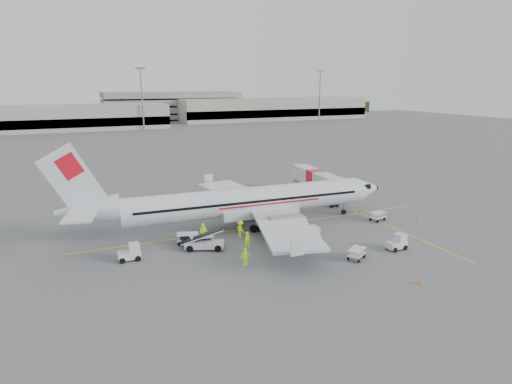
% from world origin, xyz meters
% --- Properties ---
extents(ground, '(360.00, 360.00, 0.00)m').
position_xyz_m(ground, '(0.00, 0.00, 0.00)').
color(ground, '#56595B').
extents(stripe_lead, '(44.00, 0.20, 0.01)m').
position_xyz_m(stripe_lead, '(0.00, 0.00, 0.01)').
color(stripe_lead, yellow).
rests_on(stripe_lead, ground).
extents(stripe_cross, '(0.20, 20.00, 0.01)m').
position_xyz_m(stripe_cross, '(14.00, -8.00, 0.01)').
color(stripe_cross, yellow).
rests_on(stripe_cross, ground).
extents(terminal_west, '(110.00, 22.00, 9.00)m').
position_xyz_m(terminal_west, '(-40.00, 130.00, 4.50)').
color(terminal_west, gray).
rests_on(terminal_west, ground).
extents(terminal_east, '(90.00, 26.00, 10.00)m').
position_xyz_m(terminal_east, '(70.00, 145.00, 5.00)').
color(terminal_east, gray).
rests_on(terminal_east, ground).
extents(parking_garage, '(62.00, 24.00, 14.00)m').
position_xyz_m(parking_garage, '(25.00, 160.00, 7.00)').
color(parking_garage, slate).
rests_on(parking_garage, ground).
extents(treeline, '(300.00, 3.00, 6.00)m').
position_xyz_m(treeline, '(0.00, 175.00, 3.00)').
color(treeline, black).
rests_on(treeline, ground).
extents(mast_center, '(3.20, 1.20, 22.00)m').
position_xyz_m(mast_center, '(5.00, 118.00, 11.00)').
color(mast_center, slate).
rests_on(mast_center, ground).
extents(mast_east, '(3.20, 1.20, 22.00)m').
position_xyz_m(mast_east, '(80.00, 118.00, 11.00)').
color(mast_east, slate).
rests_on(mast_east, ground).
extents(aircraft, '(39.96, 31.95, 10.67)m').
position_xyz_m(aircraft, '(-1.34, 0.87, 5.34)').
color(aircraft, silver).
rests_on(aircraft, ground).
extents(jet_bridge, '(4.02, 15.83, 4.11)m').
position_xyz_m(jet_bridge, '(12.81, 9.28, 2.06)').
color(jet_bridge, silver).
rests_on(jet_bridge, ground).
extents(belt_loader, '(5.61, 3.78, 2.84)m').
position_xyz_m(belt_loader, '(-8.40, -4.12, 1.42)').
color(belt_loader, silver).
rests_on(belt_loader, ground).
extents(tug_fore, '(2.13, 1.31, 1.59)m').
position_xyz_m(tug_fore, '(9.64, -12.00, 0.79)').
color(tug_fore, silver).
rests_on(tug_fore, ground).
extents(tug_mid, '(2.48, 1.50, 1.86)m').
position_xyz_m(tug_mid, '(2.06, -7.15, 0.93)').
color(tug_mid, silver).
rests_on(tug_mid, ground).
extents(tug_aft, '(2.15, 1.26, 1.64)m').
position_xyz_m(tug_aft, '(-15.88, -3.98, 0.82)').
color(tug_aft, silver).
rests_on(tug_aft, ground).
extents(cart_loaded_a, '(2.36, 1.42, 1.22)m').
position_xyz_m(cart_loaded_a, '(-8.51, -3.44, 0.61)').
color(cart_loaded_a, silver).
rests_on(cart_loaded_a, ground).
extents(cart_loaded_b, '(2.55, 1.96, 1.17)m').
position_xyz_m(cart_loaded_b, '(-9.63, -2.00, 0.59)').
color(cart_loaded_b, silver).
rests_on(cart_loaded_b, ground).
extents(cart_empty_a, '(2.38, 2.10, 1.07)m').
position_xyz_m(cart_empty_a, '(4.38, -12.46, 0.54)').
color(cart_empty_a, silver).
rests_on(cart_empty_a, ground).
extents(cart_empty_b, '(2.30, 1.72, 1.07)m').
position_xyz_m(cart_empty_b, '(14.08, -3.53, 0.53)').
color(cart_empty_b, silver).
rests_on(cart_empty_b, ground).
extents(cone_nose, '(0.41, 0.41, 0.67)m').
position_xyz_m(cone_nose, '(19.22, -5.22, 0.34)').
color(cone_nose, orange).
rests_on(cone_nose, ground).
extents(cone_port, '(0.37, 0.37, 0.60)m').
position_xyz_m(cone_port, '(-2.73, 13.68, 0.30)').
color(cone_port, orange).
rests_on(cone_port, ground).
extents(cone_stbd, '(0.37, 0.37, 0.60)m').
position_xyz_m(cone_stbd, '(6.20, -19.03, 0.30)').
color(cone_stbd, orange).
rests_on(cone_stbd, ground).
extents(crew_a, '(0.70, 0.51, 1.78)m').
position_xyz_m(crew_a, '(-4.25, -5.66, 0.89)').
color(crew_a, '#BCFF15').
rests_on(crew_a, ground).
extents(crew_b, '(1.13, 1.07, 1.85)m').
position_xyz_m(crew_b, '(-7.73, -1.50, 0.93)').
color(crew_b, '#BCFF15').
rests_on(crew_b, ground).
extents(crew_c, '(0.93, 1.33, 1.88)m').
position_xyz_m(crew_c, '(-3.69, -2.24, 0.94)').
color(crew_c, '#BCFF15').
rests_on(crew_c, ground).
extents(crew_d, '(1.10, 0.65, 1.75)m').
position_xyz_m(crew_d, '(-6.09, -9.62, 0.88)').
color(crew_d, '#BCFF15').
rests_on(crew_d, ground).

